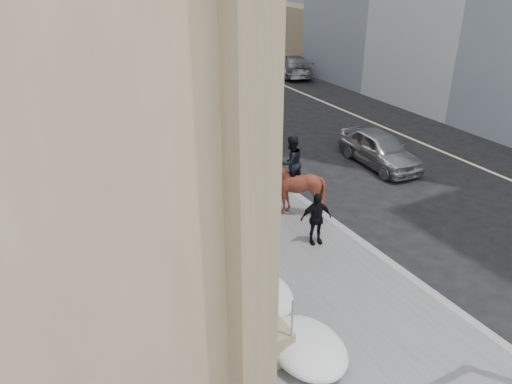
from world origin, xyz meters
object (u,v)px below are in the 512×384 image
car_silver (380,149)px  car_grey (293,65)px  mounted_horse_right (292,183)px  pedestrian (316,219)px  mounted_horse_left (197,190)px

car_silver → car_grey: 15.84m
mounted_horse_right → car_grey: 19.99m
car_silver → car_grey: bearing=74.3°
mounted_horse_right → pedestrian: bearing=70.3°
pedestrian → car_grey: size_ratio=0.34×
pedestrian → car_grey: (11.11, 18.73, -0.23)m
pedestrian → car_silver: size_ratio=0.39×
mounted_horse_right → car_grey: (10.74, 16.85, -0.50)m
mounted_horse_left → mounted_horse_right: 3.00m
mounted_horse_left → mounted_horse_right: mounted_horse_left is taller
mounted_horse_left → car_grey: mounted_horse_left is taller
pedestrian → car_silver: 6.90m
car_silver → car_grey: (5.38, 14.90, -0.01)m
mounted_horse_left → car_grey: 20.85m
pedestrian → mounted_horse_right: bearing=93.1°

